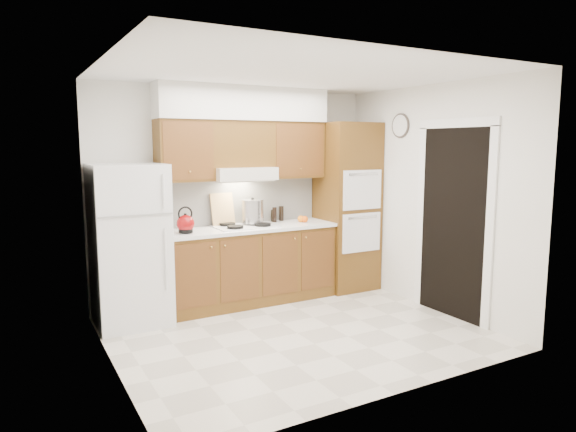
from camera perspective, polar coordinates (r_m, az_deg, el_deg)
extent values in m
plane|color=beige|center=(5.40, 1.04, -12.87)|extent=(3.60, 3.60, 0.00)
plane|color=white|center=(5.09, 1.12, 15.63)|extent=(3.60, 3.60, 0.00)
cube|color=white|center=(6.42, -5.69, 2.37)|extent=(3.60, 0.02, 2.60)
cube|color=white|center=(4.47, -19.29, -0.47)|extent=(0.02, 3.00, 2.60)
cube|color=white|center=(6.19, 15.64, 1.91)|extent=(0.02, 3.00, 2.60)
cube|color=white|center=(5.72, -17.19, -3.09)|extent=(0.75, 0.72, 1.72)
cube|color=brown|center=(6.30, -4.28, -5.56)|extent=(2.11, 0.60, 0.90)
cube|color=white|center=(6.20, -4.28, -1.35)|extent=(2.13, 0.62, 0.04)
cube|color=white|center=(6.42, -5.42, 1.66)|extent=(2.11, 0.03, 0.56)
cube|color=brown|center=(6.87, 6.52, 1.04)|extent=(0.70, 0.65, 2.20)
cube|color=brown|center=(5.98, -11.46, 7.13)|extent=(0.63, 0.33, 0.70)
cube|color=brown|center=(6.56, 0.61, 7.34)|extent=(0.73, 0.33, 0.70)
cube|color=silver|center=(6.18, -5.10, 4.72)|extent=(0.75, 0.45, 0.15)
cube|color=brown|center=(6.23, -5.37, 7.97)|extent=(0.75, 0.33, 0.55)
cube|color=silver|center=(6.25, -4.94, 12.33)|extent=(2.13, 0.36, 0.40)
cube|color=white|center=(6.19, -4.78, -1.13)|extent=(0.74, 0.50, 0.01)
cube|color=black|center=(5.97, 17.83, -0.81)|extent=(0.02, 0.90, 2.10)
cylinder|color=#3F3833|center=(6.55, 12.40, 9.78)|extent=(0.02, 0.30, 0.30)
sphere|color=maroon|center=(5.80, -11.32, -0.84)|extent=(0.26, 0.26, 0.20)
cube|color=tan|center=(6.28, -7.28, 0.75)|extent=(0.30, 0.13, 0.39)
cylinder|color=#ACACB0|center=(6.27, -3.95, 0.49)|extent=(0.34, 0.34, 0.28)
cylinder|color=black|center=(6.51, -1.51, 0.14)|extent=(0.06, 0.06, 0.19)
cylinder|color=black|center=(6.64, -0.75, 0.29)|extent=(0.08, 0.08, 0.19)
cylinder|color=black|center=(6.57, -1.68, 0.04)|extent=(0.06, 0.06, 0.15)
sphere|color=#FC630D|center=(6.50, 1.88, -0.35)|extent=(0.11, 0.11, 0.08)
sphere|color=orange|center=(6.52, 1.44, -0.31)|extent=(0.09, 0.09, 0.08)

